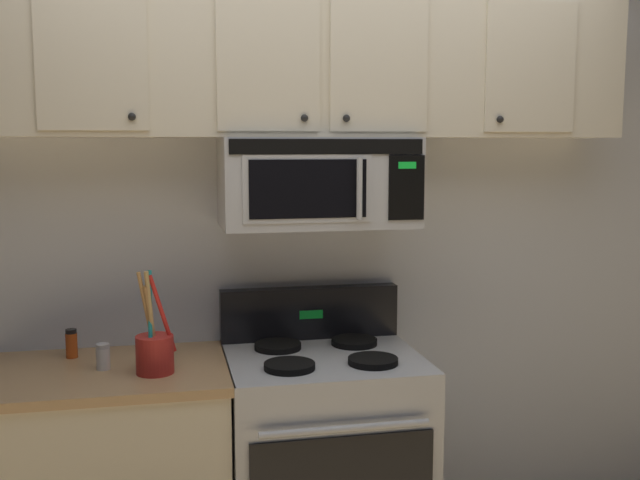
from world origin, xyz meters
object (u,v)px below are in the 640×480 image
object	(u,v)px
over_range_microwave	(317,182)
utensil_crock_red	(154,349)
stove_range	(323,461)
salt_shaker	(103,357)
spice_jar	(72,344)

from	to	relation	value
over_range_microwave	utensil_crock_red	bearing A→B (deg)	-162.33
stove_range	over_range_microwave	xyz separation A→B (m)	(-0.00, 0.12, 1.11)
salt_shaker	spice_jar	xyz separation A→B (m)	(-0.13, 0.19, 0.01)
stove_range	salt_shaker	bearing A→B (deg)	-179.74
stove_range	over_range_microwave	world-z (taller)	over_range_microwave
stove_range	utensil_crock_red	distance (m)	0.83
stove_range	spice_jar	distance (m)	1.09
salt_shaker	over_range_microwave	bearing A→B (deg)	8.23
stove_range	spice_jar	bearing A→B (deg)	169.31
over_range_microwave	salt_shaker	distance (m)	1.05
utensil_crock_red	spice_jar	world-z (taller)	utensil_crock_red
spice_jar	utensil_crock_red	bearing A→B (deg)	-40.42
stove_range	over_range_microwave	size ratio (longest dim) A/B	1.47
utensil_crock_red	spice_jar	distance (m)	0.42
stove_range	utensil_crock_red	world-z (taller)	utensil_crock_red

